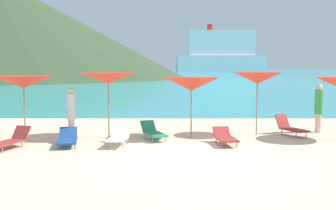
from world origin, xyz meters
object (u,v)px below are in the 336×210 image
umbrella_4 (257,78)px  umbrella_1 (23,82)px  umbrella_3 (191,84)px  beachgoer_3 (319,107)px  lounge_chair_0 (225,137)px  lounge_chair_6 (119,137)px  lounge_chair_1 (9,140)px  lounge_chair_7 (67,138)px  lounge_chair_2 (291,127)px  lounge_chair_9 (153,132)px  umbrella_2 (108,78)px  cruise_ship (221,54)px  beachgoer_1 (71,111)px

umbrella_4 → umbrella_1: bearing=-176.3°
umbrella_3 → beachgoer_3: umbrella_3 is taller
lounge_chair_0 → lounge_chair_6: bearing=175.5°
umbrella_3 → umbrella_4: 2.57m
lounge_chair_1 → umbrella_1: bearing=114.2°
lounge_chair_6 → lounge_chair_7: (-1.67, -0.06, -0.05)m
lounge_chair_2 → umbrella_4: bearing=150.8°
umbrella_1 → lounge_chair_9: bearing=-4.9°
lounge_chair_9 → beachgoer_3: beachgoer_3 is taller
umbrella_2 → lounge_chair_2: bearing=3.1°
umbrella_2 → lounge_chair_6: 2.52m
cruise_ship → lounge_chair_6: bearing=-104.7°
umbrella_2 → lounge_chair_9: 2.54m
umbrella_1 → lounge_chair_2: bearing=2.5°
umbrella_2 → lounge_chair_7: size_ratio=1.47×
umbrella_4 → lounge_chair_7: (-6.62, -2.16, -1.90)m
umbrella_4 → lounge_chair_0: (-1.45, -1.97, -1.88)m
umbrella_1 → lounge_chair_1: umbrella_1 is taller
umbrella_1 → lounge_chair_2: (9.81, 0.43, -1.70)m
umbrella_2 → cruise_ship: 183.37m
umbrella_3 → umbrella_4: size_ratio=0.93×
lounge_chair_6 → lounge_chair_9: lounge_chair_9 is taller
lounge_chair_0 → lounge_chair_1: lounge_chair_1 is taller
lounge_chair_2 → cruise_ship: size_ratio=0.04×
umbrella_4 → lounge_chair_0: umbrella_4 is taller
umbrella_4 → lounge_chair_2: 2.22m
umbrella_4 → beachgoer_1: bearing=-173.2°
lounge_chair_0 → beachgoer_1: beachgoer_1 is taller
lounge_chair_6 → umbrella_3: bearing=37.2°
umbrella_2 → lounge_chair_2: size_ratio=1.55×
lounge_chair_0 → umbrella_2: bearing=153.3°
beachgoer_1 → lounge_chair_1: bearing=69.7°
umbrella_4 → beachgoer_3: bearing=14.2°
umbrella_1 → lounge_chair_6: 4.28m
lounge_chair_2 → beachgoer_1: beachgoer_1 is taller
lounge_chair_1 → lounge_chair_2: bearing=32.8°
umbrella_4 → lounge_chair_0: bearing=-126.5°
umbrella_4 → lounge_chair_2: size_ratio=1.56×
umbrella_1 → lounge_chair_9: (4.68, -0.41, -1.75)m
umbrella_3 → lounge_chair_7: umbrella_3 is taller
umbrella_2 → lounge_chair_2: (6.76, 0.37, -1.84)m
umbrella_3 → umbrella_2: bearing=178.5°
umbrella_2 → cruise_ship: cruise_ship is taller
beachgoer_3 → umbrella_4: bearing=41.5°
lounge_chair_1 → lounge_chair_9: lounge_chair_1 is taller
lounge_chair_7 → beachgoer_3: beachgoer_3 is taller
lounge_chair_2 → lounge_chair_9: bearing=165.8°
umbrella_2 → cruise_ship: size_ratio=0.06×
umbrella_4 → cruise_ship: (21.50, 180.77, 6.42)m
lounge_chair_0 → lounge_chair_2: 3.28m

